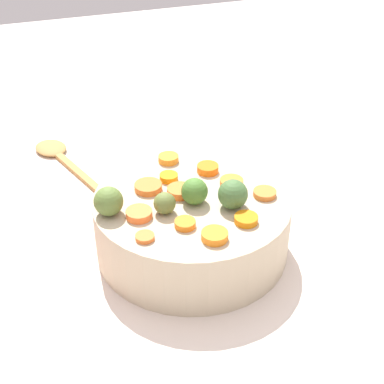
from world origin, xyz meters
TOP-DOWN VIEW (x-y plane):
  - tabletop at (0.00, 0.00)m, footprint 2.40×2.40m
  - serving_bowl_carrots at (0.03, -0.01)m, footprint 0.28×0.28m
  - carrot_slice_0 at (-0.02, -0.07)m, footprint 0.04×0.04m
  - carrot_slice_1 at (0.06, 0.05)m, footprint 0.04×0.04m
  - carrot_slice_2 at (-0.07, 0.02)m, footprint 0.03×0.03m
  - carrot_slice_3 at (0.08, -0.05)m, footprint 0.04×0.04m
  - carrot_slice_4 at (0.11, 0.01)m, footprint 0.05×0.05m
  - carrot_slice_5 at (0.03, -0.12)m, footprint 0.04×0.04m
  - carrot_slice_6 at (0.04, -0.07)m, footprint 0.03×0.03m
  - carrot_slice_7 at (0.11, 0.06)m, footprint 0.03×0.03m
  - carrot_slice_8 at (-0.04, -0.02)m, footprint 0.03×0.03m
  - carrot_slice_9 at (0.04, -0.03)m, footprint 0.05×0.05m
  - carrot_slice_10 at (-0.02, 0.06)m, footprint 0.04×0.04m
  - carrot_slice_11 at (0.03, 0.08)m, footprint 0.04×0.04m
  - brussels_sprout_0 at (0.03, 0.00)m, footprint 0.04×0.04m
  - brussels_sprout_1 at (-0.02, 0.03)m, footprint 0.04×0.04m
  - brussels_sprout_2 at (0.07, 0.01)m, footprint 0.03×0.03m
  - brussels_sprout_3 at (0.14, -0.01)m, footprint 0.04×0.04m
  - wooden_spoon at (0.17, -0.34)m, footprint 0.11×0.26m

SIDE VIEW (x-z plane):
  - tabletop at x=0.00m, z-range 0.00..0.02m
  - wooden_spoon at x=0.17m, z-range 0.02..0.03m
  - serving_bowl_carrots at x=0.03m, z-range 0.02..0.11m
  - carrot_slice_7 at x=0.11m, z-range 0.11..0.12m
  - carrot_slice_2 at x=-0.07m, z-range 0.11..0.12m
  - carrot_slice_8 at x=-0.04m, z-range 0.11..0.12m
  - carrot_slice_1 at x=0.06m, z-range 0.11..0.12m
  - carrot_slice_10 at x=-0.02m, z-range 0.11..0.12m
  - carrot_slice_6 at x=0.04m, z-range 0.11..0.12m
  - carrot_slice_3 at x=0.08m, z-range 0.11..0.12m
  - carrot_slice_4 at x=0.11m, z-range 0.11..0.12m
  - carrot_slice_5 at x=0.03m, z-range 0.11..0.12m
  - carrot_slice_11 at x=0.03m, z-range 0.11..0.12m
  - carrot_slice_9 at x=0.04m, z-range 0.11..0.12m
  - carrot_slice_0 at x=-0.02m, z-range 0.11..0.12m
  - brussels_sprout_2 at x=0.07m, z-range 0.11..0.14m
  - brussels_sprout_0 at x=0.03m, z-range 0.11..0.15m
  - brussels_sprout_3 at x=0.14m, z-range 0.11..0.15m
  - brussels_sprout_1 at x=-0.02m, z-range 0.11..0.15m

